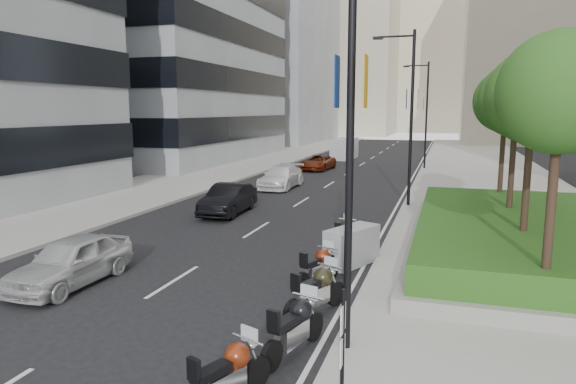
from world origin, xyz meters
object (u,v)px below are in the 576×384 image
at_px(lamp_post_0, 343,110).
at_px(motorcycle_1, 228,375).
at_px(motorcycle_3, 317,291).
at_px(motorcycle_5, 352,246).
at_px(motorcycle_6, 344,233).
at_px(car_a, 71,261).
at_px(car_b, 228,199).
at_px(motorcycle_2, 295,327).
at_px(delivery_van, 344,149).
at_px(car_d, 318,162).
at_px(motorcycle_4, 318,267).
at_px(car_c, 281,177).
at_px(lamp_post_2, 425,110).
at_px(parking_sign, 342,357).
at_px(lamp_post_1, 409,110).

bearing_deg(lamp_post_0, motorcycle_1, -119.60).
height_order(motorcycle_3, motorcycle_5, motorcycle_5).
height_order(lamp_post_0, motorcycle_1, lamp_post_0).
relative_size(motorcycle_6, car_a, 0.48).
bearing_deg(motorcycle_3, motorcycle_6, 29.87).
height_order(motorcycle_5, car_b, car_b).
bearing_deg(motorcycle_2, lamp_post_0, -52.02).
relative_size(motorcycle_1, motorcycle_3, 0.94).
bearing_deg(car_b, delivery_van, 87.60).
bearing_deg(delivery_van, motorcycle_2, -78.63).
distance_m(motorcycle_3, car_b, 13.04).
relative_size(motorcycle_3, car_d, 0.47).
height_order(motorcycle_3, motorcycle_4, motorcycle_3).
bearing_deg(motorcycle_4, motorcycle_1, -158.55).
height_order(motorcycle_5, car_a, car_a).
distance_m(motorcycle_6, car_c, 14.88).
xyz_separation_m(car_c, car_d, (-0.17, 10.60, -0.08)).
distance_m(lamp_post_2, car_d, 9.99).
bearing_deg(lamp_post_0, motorcycle_4, 109.91).
bearing_deg(car_c, car_d, 91.21).
bearing_deg(car_c, delivery_van, 90.17).
relative_size(motorcycle_1, delivery_van, 0.39).
distance_m(lamp_post_2, motorcycle_3, 33.46).
distance_m(lamp_post_2, motorcycle_2, 35.64).
distance_m(motorcycle_2, motorcycle_4, 4.37).
distance_m(motorcycle_1, car_a, 8.19).
distance_m(parking_sign, delivery_van, 46.39).
distance_m(lamp_post_2, car_a, 34.43).
xyz_separation_m(lamp_post_1, lamp_post_2, (0.00, 18.00, 0.00)).
relative_size(lamp_post_1, car_b, 2.02).
bearing_deg(car_b, motorcycle_1, -68.76).
relative_size(lamp_post_1, motorcycle_1, 4.43).
bearing_deg(car_c, motorcycle_2, -70.90).
relative_size(motorcycle_5, motorcycle_6, 1.13).
bearing_deg(lamp_post_2, delivery_van, 137.75).
xyz_separation_m(motorcycle_5, delivery_van, (-7.42, 36.31, 0.37)).
xyz_separation_m(car_b, car_d, (-0.34, 19.43, -0.09)).
bearing_deg(car_c, motorcycle_4, -68.32).
relative_size(parking_sign, delivery_van, 0.49).
height_order(motorcycle_5, car_d, car_d).
xyz_separation_m(lamp_post_0, car_b, (-8.16, 12.72, -4.33)).
relative_size(lamp_post_2, motorcycle_3, 4.19).
height_order(car_d, delivery_van, delivery_van).
bearing_deg(car_b, lamp_post_1, 25.07).
bearing_deg(motorcycle_4, motorcycle_3, -145.70).
xyz_separation_m(motorcycle_3, motorcycle_6, (-0.60, 6.45, -0.08)).
relative_size(parking_sign, motorcycle_2, 1.12).
height_order(motorcycle_6, car_c, car_c).
distance_m(motorcycle_2, car_a, 7.80).
relative_size(lamp_post_2, motorcycle_4, 4.54).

